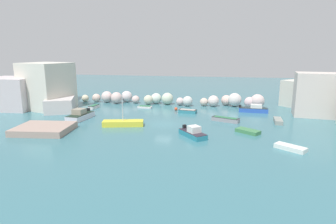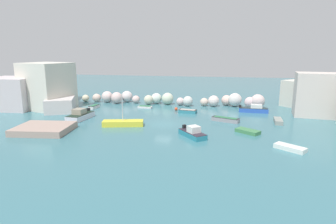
{
  "view_description": "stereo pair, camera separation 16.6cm",
  "coord_description": "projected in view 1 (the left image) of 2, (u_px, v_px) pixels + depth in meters",
  "views": [
    {
      "loc": [
        8.27,
        -40.92,
        10.91
      ],
      "look_at": [
        0.0,
        3.91,
        1.0
      ],
      "focal_mm": 30.51,
      "sensor_mm": 36.0,
      "label": 1
    },
    {
      "loc": [
        8.43,
        -40.89,
        10.91
      ],
      "look_at": [
        0.0,
        3.91,
        1.0
      ],
      "focal_mm": 30.51,
      "sensor_mm": 36.0,
      "label": 2
    }
  ],
  "objects": [
    {
      "name": "moored_boat_2",
      "position": [
        80.0,
        115.0,
        45.88
      ],
      "size": [
        2.7,
        5.4,
        1.76
      ],
      "rotation": [
        0.0,
        0.0,
        4.61
      ],
      "color": "white",
      "rests_on": "cove_water"
    },
    {
      "name": "moored_boat_9",
      "position": [
        94.0,
        107.0,
        54.52
      ],
      "size": [
        1.27,
        2.71,
        0.6
      ],
      "rotation": [
        0.0,
        0.0,
        1.47
      ],
      "color": "white",
      "rests_on": "cove_water"
    },
    {
      "name": "moored_boat_4",
      "position": [
        123.0,
        123.0,
        41.88
      ],
      "size": [
        6.14,
        3.06,
        4.87
      ],
      "rotation": [
        0.0,
        0.0,
        0.23
      ],
      "color": "yellow",
      "rests_on": "cove_water"
    },
    {
      "name": "moored_boat_3",
      "position": [
        145.0,
        107.0,
        54.85
      ],
      "size": [
        2.74,
        1.22,
        0.44
      ],
      "rotation": [
        0.0,
        0.0,
        6.22
      ],
      "color": "white",
      "rests_on": "cove_water"
    },
    {
      "name": "moored_boat_1",
      "position": [
        193.0,
        133.0,
        36.57
      ],
      "size": [
        4.01,
        4.41,
        1.49
      ],
      "rotation": [
        0.0,
        0.0,
        5.39
      ],
      "color": "teal",
      "rests_on": "cove_water"
    },
    {
      "name": "moored_boat_5",
      "position": [
        254.0,
        109.0,
        51.2
      ],
      "size": [
        5.09,
        1.86,
        1.41
      ],
      "rotation": [
        0.0,
        0.0,
        6.24
      ],
      "color": "blue",
      "rests_on": "cove_water"
    },
    {
      "name": "cliff_headland_left",
      "position": [
        36.0,
        91.0,
        55.74
      ],
      "size": [
        19.15,
        19.33,
        8.63
      ],
      "color": "beige",
      "rests_on": "ground"
    },
    {
      "name": "stone_dock",
      "position": [
        44.0,
        129.0,
        38.82
      ],
      "size": [
        7.71,
        6.59,
        0.85
      ],
      "primitive_type": "cube",
      "rotation": [
        0.0,
        0.0,
        0.11
      ],
      "color": "tan",
      "rests_on": "ground"
    },
    {
      "name": "channel_buoy",
      "position": [
        176.0,
        109.0,
        52.6
      ],
      "size": [
        0.6,
        0.6,
        0.6
      ],
      "primitive_type": "sphere",
      "color": "#E04C28",
      "rests_on": "cove_water"
    },
    {
      "name": "moored_boat_7",
      "position": [
        48.0,
        130.0,
        39.07
      ],
      "size": [
        2.75,
        2.76,
        0.49
      ],
      "rotation": [
        0.0,
        0.0,
        2.35
      ],
      "color": "teal",
      "rests_on": "cove_water"
    },
    {
      "name": "moored_boat_10",
      "position": [
        290.0,
        148.0,
        31.82
      ],
      "size": [
        3.44,
        3.04,
        0.5
      ],
      "rotation": [
        0.0,
        0.0,
        2.5
      ],
      "color": "white",
      "rests_on": "cove_water"
    },
    {
      "name": "rock_breakwater",
      "position": [
        177.0,
        99.0,
        58.0
      ],
      "size": [
        37.78,
        4.35,
        2.67
      ],
      "color": "beige",
      "rests_on": "ground"
    },
    {
      "name": "moored_boat_6",
      "position": [
        226.0,
        119.0,
        44.43
      ],
      "size": [
        4.41,
        2.69,
        0.67
      ],
      "rotation": [
        0.0,
        0.0,
        2.76
      ],
      "color": "#949197",
      "rests_on": "cove_water"
    },
    {
      "name": "moored_boat_0",
      "position": [
        248.0,
        131.0,
        38.35
      ],
      "size": [
        3.4,
        3.05,
        0.48
      ],
      "rotation": [
        0.0,
        0.0,
        2.51
      ],
      "color": "#41814F",
      "rests_on": "cove_water"
    },
    {
      "name": "moored_boat_11",
      "position": [
        188.0,
        111.0,
        50.48
      ],
      "size": [
        3.27,
        1.83,
        0.64
      ],
      "rotation": [
        0.0,
        0.0,
        3.0
      ],
      "color": "teal",
      "rests_on": "cove_water"
    },
    {
      "name": "moored_boat_8",
      "position": [
        278.0,
        121.0,
        43.67
      ],
      "size": [
        1.34,
        3.38,
        0.62
      ],
      "rotation": [
        0.0,
        0.0,
        4.64
      ],
      "color": "gray",
      "rests_on": "cove_water"
    },
    {
      "name": "cove_water",
      "position": [
        163.0,
        124.0,
        43.1
      ],
      "size": [
        160.0,
        160.0,
        0.0
      ],
      "primitive_type": "plane",
      "color": "#3C737E",
      "rests_on": "ground"
    }
  ]
}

